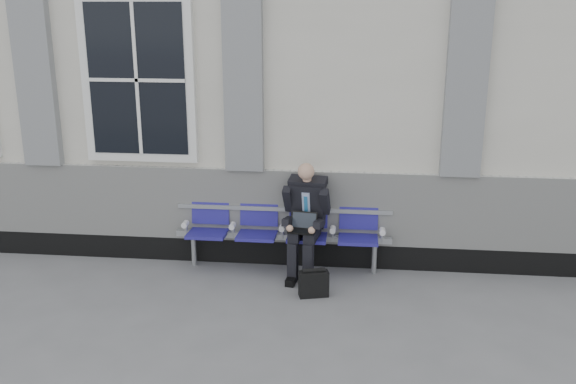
# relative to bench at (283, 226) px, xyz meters

# --- Properties ---
(ground) EXTENTS (70.00, 70.00, 0.00)m
(ground) POSITION_rel_bench_xyz_m (-2.07, -1.32, -0.55)
(ground) COLOR slate
(ground) RESTS_ON ground
(station_building) EXTENTS (14.40, 4.40, 4.49)m
(station_building) POSITION_rel_bench_xyz_m (-2.08, 2.15, 1.67)
(station_building) COLOR silver
(station_building) RESTS_ON ground
(bench) EXTENTS (2.60, 0.47, 0.91)m
(bench) POSITION_rel_bench_xyz_m (0.00, 0.00, 0.00)
(bench) COLOR #9EA0A3
(bench) RESTS_ON ground
(businessman) EXTENTS (0.56, 0.75, 1.36)m
(businessman) POSITION_rel_bench_xyz_m (0.28, -0.13, 0.19)
(businessman) COLOR black
(businessman) RESTS_ON ground
(briefcase) EXTENTS (0.35, 0.22, 0.33)m
(briefcase) POSITION_rel_bench_xyz_m (0.43, -0.73, -0.40)
(briefcase) COLOR black
(briefcase) RESTS_ON ground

